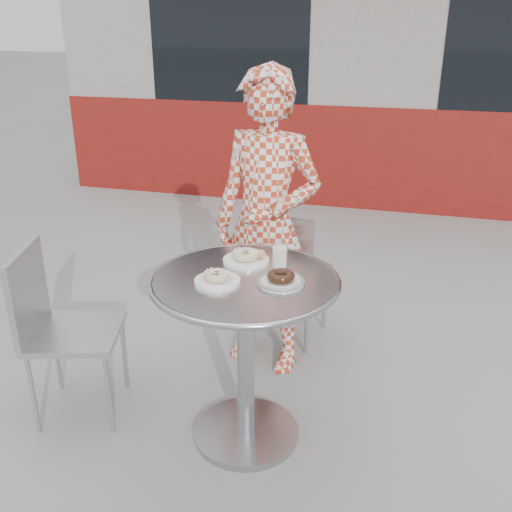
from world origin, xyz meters
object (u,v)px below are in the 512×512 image
(plate_far, at_px, (247,257))
(plate_near, at_px, (217,278))
(bistro_table, at_px, (245,320))
(chair_left, at_px, (77,364))
(plate_checker, at_px, (281,280))
(chair_far, at_px, (289,298))
(milk_cup, at_px, (280,256))
(seated_person, at_px, (267,226))

(plate_far, distance_m, plate_near, 0.24)
(bistro_table, bearing_deg, chair_left, -177.85)
(bistro_table, height_order, plate_checker, plate_checker)
(plate_far, bearing_deg, chair_far, 87.81)
(chair_far, bearing_deg, bistro_table, 99.35)
(bistro_table, bearing_deg, milk_cup, 55.40)
(chair_far, relative_size, plate_far, 4.02)
(bistro_table, xyz_separation_m, chair_far, (-0.01, 0.93, -0.35))
(plate_far, xyz_separation_m, milk_cup, (0.15, -0.01, 0.03))
(plate_far, relative_size, plate_near, 1.09)
(plate_far, relative_size, milk_cup, 1.94)
(chair_far, height_order, chair_left, chair_left)
(plate_near, distance_m, plate_checker, 0.25)
(plate_near, relative_size, plate_checker, 0.96)
(seated_person, bearing_deg, plate_far, -73.30)
(chair_far, height_order, plate_far, plate_far)
(chair_left, bearing_deg, plate_near, -109.29)
(plate_far, bearing_deg, seated_person, 94.36)
(bistro_table, distance_m, milk_cup, 0.30)
(chair_left, height_order, plate_checker, plate_checker)
(plate_far, bearing_deg, bistro_table, -76.09)
(bistro_table, xyz_separation_m, plate_near, (-0.09, -0.07, 0.21))
(chair_left, height_order, seated_person, seated_person)
(chair_left, height_order, plate_near, plate_near)
(chair_left, distance_m, seated_person, 1.14)
(bistro_table, height_order, seated_person, seated_person)
(plate_far, height_order, plate_checker, plate_far)
(bistro_table, height_order, plate_near, plate_near)
(plate_near, bearing_deg, chair_left, 177.16)
(chair_left, relative_size, plate_near, 4.55)
(milk_cup, bearing_deg, chair_far, 98.68)
(chair_left, height_order, milk_cup, milk_cup)
(chair_far, height_order, plate_near, plate_near)
(bistro_table, distance_m, chair_left, 0.89)
(chair_far, bearing_deg, plate_near, 93.87)
(chair_left, relative_size, plate_far, 4.18)
(plate_far, distance_m, milk_cup, 0.15)
(chair_far, xyz_separation_m, plate_far, (-0.03, -0.76, 0.56))
(plate_near, relative_size, milk_cup, 1.78)
(plate_far, bearing_deg, milk_cup, -5.11)
(chair_far, relative_size, seated_person, 0.51)
(chair_far, xyz_separation_m, plate_near, (-0.08, -1.00, 0.56))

